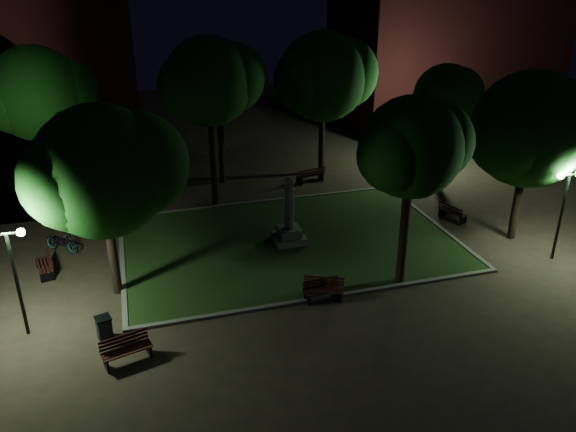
{
  "coord_description": "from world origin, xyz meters",
  "views": [
    {
      "loc": [
        -6.71,
        -20.65,
        11.94
      ],
      "look_at": [
        -0.36,
        1.0,
        1.84
      ],
      "focal_mm": 35.0,
      "sensor_mm": 36.0,
      "label": 1
    }
  ],
  "objects_px": {
    "bench_right_side": "(452,213)",
    "bench_near_right": "(322,290)",
    "bench_west_near": "(126,350)",
    "bench_far_side": "(311,176)",
    "monument": "(289,224)",
    "trash_bin": "(104,328)",
    "bench_near_left": "(323,289)",
    "bicycle": "(62,241)",
    "bench_left_side": "(46,265)"
  },
  "relations": [
    {
      "from": "monument",
      "to": "bicycle",
      "type": "xyz_separation_m",
      "value": [
        -10.17,
        2.1,
        -0.48
      ]
    },
    {
      "from": "bench_west_near",
      "to": "bicycle",
      "type": "relative_size",
      "value": 0.94
    },
    {
      "from": "bench_far_side",
      "to": "bicycle",
      "type": "height_order",
      "value": "bicycle"
    },
    {
      "from": "bench_near_right",
      "to": "bicycle",
      "type": "relative_size",
      "value": 0.81
    },
    {
      "from": "bench_near_right",
      "to": "bench_west_near",
      "type": "relative_size",
      "value": 0.86
    },
    {
      "from": "bench_right_side",
      "to": "bicycle",
      "type": "distance_m",
      "value": 19.0
    },
    {
      "from": "bench_right_side",
      "to": "bench_far_side",
      "type": "height_order",
      "value": "bench_far_side"
    },
    {
      "from": "bench_right_side",
      "to": "trash_bin",
      "type": "bearing_deg",
      "value": 90.02
    },
    {
      "from": "monument",
      "to": "bench_left_side",
      "type": "bearing_deg",
      "value": 179.51
    },
    {
      "from": "bench_near_left",
      "to": "bench_far_side",
      "type": "bearing_deg",
      "value": 97.35
    },
    {
      "from": "bench_west_near",
      "to": "bench_far_side",
      "type": "relative_size",
      "value": 0.95
    },
    {
      "from": "bench_near_right",
      "to": "bicycle",
      "type": "height_order",
      "value": "bicycle"
    },
    {
      "from": "bench_near_right",
      "to": "bench_left_side",
      "type": "distance_m",
      "value": 11.7
    },
    {
      "from": "bench_right_side",
      "to": "trash_bin",
      "type": "xyz_separation_m",
      "value": [
        -17.01,
        -5.5,
        0.05
      ]
    },
    {
      "from": "bench_near_left",
      "to": "bench_west_near",
      "type": "height_order",
      "value": "bench_west_near"
    },
    {
      "from": "bench_left_side",
      "to": "bench_right_side",
      "type": "relative_size",
      "value": 1.05
    },
    {
      "from": "bench_near_left",
      "to": "bench_far_side",
      "type": "distance_m",
      "value": 12.87
    },
    {
      "from": "bicycle",
      "to": "bench_far_side",
      "type": "bearing_deg",
      "value": -30.49
    },
    {
      "from": "bench_near_left",
      "to": "bench_far_side",
      "type": "xyz_separation_m",
      "value": [
        3.61,
        12.35,
        0.03
      ]
    },
    {
      "from": "bench_right_side",
      "to": "bench_far_side",
      "type": "xyz_separation_m",
      "value": [
        -5.22,
        7.18,
        0.04
      ]
    },
    {
      "from": "bench_right_side",
      "to": "bicycle",
      "type": "bearing_deg",
      "value": 66.14
    },
    {
      "from": "bench_near_left",
      "to": "bench_right_side",
      "type": "xyz_separation_m",
      "value": [
        8.83,
        5.17,
        -0.01
      ]
    },
    {
      "from": "monument",
      "to": "bench_left_side",
      "type": "relative_size",
      "value": 1.88
    },
    {
      "from": "bench_near_left",
      "to": "bench_right_side",
      "type": "bearing_deg",
      "value": 53.98
    },
    {
      "from": "bench_west_near",
      "to": "bench_far_side",
      "type": "distance_m",
      "value": 17.94
    },
    {
      "from": "bench_near_left",
      "to": "bench_right_side",
      "type": "height_order",
      "value": "bench_near_left"
    },
    {
      "from": "monument",
      "to": "bench_west_near",
      "type": "xyz_separation_m",
      "value": [
        -7.58,
        -6.78,
        -0.54
      ]
    },
    {
      "from": "bench_near_left",
      "to": "monument",
      "type": "bearing_deg",
      "value": 112.42
    },
    {
      "from": "monument",
      "to": "bench_left_side",
      "type": "distance_m",
      "value": 10.69
    },
    {
      "from": "bench_west_near",
      "to": "bench_far_side",
      "type": "bearing_deg",
      "value": 36.48
    },
    {
      "from": "bench_west_near",
      "to": "bench_left_side",
      "type": "xyz_separation_m",
      "value": [
        -3.09,
        6.87,
        -0.0
      ]
    },
    {
      "from": "bicycle",
      "to": "bench_west_near",
      "type": "bearing_deg",
      "value": -125.14
    },
    {
      "from": "bench_west_near",
      "to": "trash_bin",
      "type": "bearing_deg",
      "value": 100.86
    },
    {
      "from": "trash_bin",
      "to": "bench_right_side",
      "type": "bearing_deg",
      "value": 17.93
    },
    {
      "from": "bench_near_right",
      "to": "bench_far_side",
      "type": "bearing_deg",
      "value": 70.46
    },
    {
      "from": "bench_near_right",
      "to": "trash_bin",
      "type": "bearing_deg",
      "value": 179.27
    },
    {
      "from": "trash_bin",
      "to": "bicycle",
      "type": "height_order",
      "value": "bicycle"
    },
    {
      "from": "bench_near_left",
      "to": "bench_far_side",
      "type": "relative_size",
      "value": 0.93
    },
    {
      "from": "bench_near_left",
      "to": "trash_bin",
      "type": "xyz_separation_m",
      "value": [
        -8.17,
        -0.33,
        0.04
      ]
    },
    {
      "from": "trash_bin",
      "to": "bench_far_side",
      "type": "bearing_deg",
      "value": 47.11
    },
    {
      "from": "monument",
      "to": "bicycle",
      "type": "height_order",
      "value": "monument"
    },
    {
      "from": "bench_right_side",
      "to": "bench_near_right",
      "type": "bearing_deg",
      "value": 102.3
    },
    {
      "from": "bench_far_side",
      "to": "trash_bin",
      "type": "xyz_separation_m",
      "value": [
        -11.78,
        -12.68,
        0.01
      ]
    },
    {
      "from": "bench_right_side",
      "to": "bicycle",
      "type": "height_order",
      "value": "bicycle"
    },
    {
      "from": "bench_west_near",
      "to": "bench_left_side",
      "type": "relative_size",
      "value": 1.01
    },
    {
      "from": "monument",
      "to": "bench_near_left",
      "type": "relative_size",
      "value": 1.91
    },
    {
      "from": "bench_near_left",
      "to": "bench_west_near",
      "type": "distance_m",
      "value": 7.68
    },
    {
      "from": "bench_west_near",
      "to": "bench_right_side",
      "type": "bearing_deg",
      "value": 7.64
    },
    {
      "from": "bench_near_left",
      "to": "bench_left_side",
      "type": "xyz_separation_m",
      "value": [
        -10.57,
        5.12,
        0.01
      ]
    },
    {
      "from": "monument",
      "to": "trash_bin",
      "type": "xyz_separation_m",
      "value": [
        -8.28,
        -5.37,
        -0.5
      ]
    }
  ]
}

